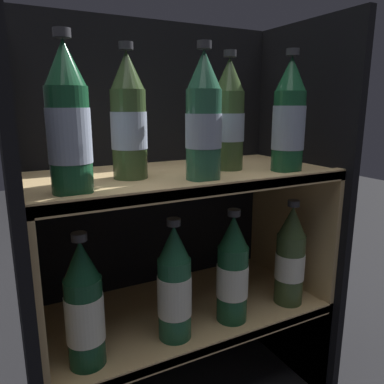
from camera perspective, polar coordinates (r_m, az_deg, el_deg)
fridge_back_wall at (r=1.00m, az=-5.79°, el=-2.29°), size 0.70×0.02×0.93m
fridge_side_left at (r=0.77m, az=-24.90°, el=-8.16°), size 0.02×0.36×0.93m
fridge_side_right at (r=1.04m, az=15.52°, el=-2.11°), size 0.02×0.36×0.93m
shelf_lower at (r=0.95m, az=-1.13°, el=-19.85°), size 0.66×0.32×0.26m
shelf_upper at (r=0.86m, az=-1.28°, el=-7.40°), size 0.66×0.32×0.59m
bottle_upper_front_0 at (r=0.64m, az=-18.30°, el=9.80°), size 0.07×0.07×0.26m
bottle_upper_front_1 at (r=0.73m, az=2.04°, el=10.88°), size 0.07×0.07×0.26m
bottle_upper_front_2 at (r=0.85m, az=14.54°, el=10.68°), size 0.07×0.07×0.26m
bottle_upper_back_0 at (r=0.75m, az=-9.63°, el=10.74°), size 0.07×0.07×0.26m
bottle_upper_back_1 at (r=0.85m, az=5.60°, el=11.17°), size 0.07×0.07×0.26m
bottle_lower_front_0 at (r=0.73m, az=-16.10°, el=-16.67°), size 0.07×0.07×0.26m
bottle_lower_front_1 at (r=0.78m, az=-2.69°, el=-14.18°), size 0.07×0.07×0.26m
bottle_lower_front_2 at (r=0.84m, az=6.19°, el=-12.03°), size 0.07×0.07×0.26m
bottle_lower_front_3 at (r=0.94m, az=14.74°, el=-9.67°), size 0.07×0.07×0.26m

